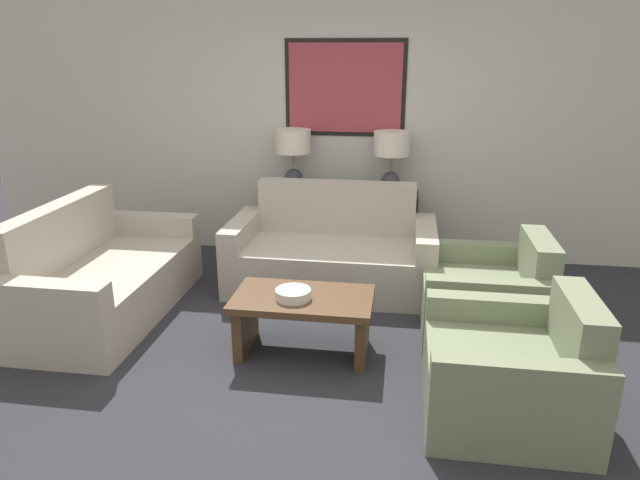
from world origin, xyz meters
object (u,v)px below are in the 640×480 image
(table_lamp_left, at_px, (293,149))
(couch_by_back_wall, at_px, (332,255))
(decorative_bowl, at_px, (293,294))
(coffee_table, at_px, (303,313))
(console_table, at_px, (341,226))
(couch_by_side, at_px, (102,279))
(armchair_near_back_wall, at_px, (488,298))
(table_lamp_right, at_px, (392,151))
(armchair_near_camera, at_px, (511,373))

(table_lamp_left, relative_size, couch_by_back_wall, 0.33)
(couch_by_back_wall, bearing_deg, decorative_bowl, -94.50)
(table_lamp_left, bearing_deg, coffee_table, -77.21)
(decorative_bowl, bearing_deg, coffee_table, 43.31)
(console_table, height_order, couch_by_side, couch_by_side)
(couch_by_side, bearing_deg, coffee_table, -12.87)
(console_table, relative_size, armchair_near_back_wall, 1.62)
(table_lamp_right, bearing_deg, decorative_bowl, -106.44)
(console_table, relative_size, decorative_bowl, 6.16)
(table_lamp_left, relative_size, armchair_near_camera, 0.64)
(table_lamp_left, bearing_deg, couch_by_side, -130.42)
(table_lamp_left, relative_size, table_lamp_right, 1.00)
(console_table, distance_m, decorative_bowl, 1.97)
(console_table, relative_size, couch_by_back_wall, 0.83)
(table_lamp_right, bearing_deg, armchair_near_camera, -71.79)
(table_lamp_left, xyz_separation_m, couch_by_side, (-1.29, -1.52, -0.84))
(couch_by_side, xyz_separation_m, decorative_bowl, (1.67, -0.45, 0.17))
(table_lamp_left, distance_m, armchair_near_back_wall, 2.40)
(console_table, distance_m, table_lamp_left, 0.91)
(table_lamp_left, distance_m, couch_by_back_wall, 1.18)
(decorative_bowl, bearing_deg, couch_by_side, 164.98)
(couch_by_back_wall, distance_m, decorative_bowl, 1.31)
(console_table, height_order, armchair_near_back_wall, armchair_near_back_wall)
(table_lamp_right, distance_m, couch_by_back_wall, 1.18)
(coffee_table, xyz_separation_m, decorative_bowl, (-0.06, -0.05, 0.16))
(console_table, xyz_separation_m, armchair_near_back_wall, (1.28, -1.38, -0.09))
(console_table, xyz_separation_m, coffee_table, (-0.04, -1.91, -0.05))
(table_lamp_left, relative_size, couch_by_side, 0.33)
(console_table, xyz_separation_m, couch_by_back_wall, (0.00, -0.68, -0.07))
(armchair_near_camera, bearing_deg, table_lamp_left, 125.76)
(couch_by_side, bearing_deg, decorative_bowl, -15.02)
(table_lamp_left, distance_m, coffee_table, 2.13)
(console_table, distance_m, coffee_table, 1.91)
(console_table, bearing_deg, armchair_near_back_wall, -47.02)
(couch_by_side, xyz_separation_m, armchair_near_back_wall, (3.06, 0.14, -0.02))
(table_lamp_left, xyz_separation_m, armchair_near_back_wall, (1.76, -1.38, -0.86))
(armchair_near_back_wall, bearing_deg, decorative_bowl, -156.98)
(table_lamp_left, height_order, armchair_near_camera, table_lamp_left)
(couch_by_back_wall, relative_size, armchair_near_camera, 1.95)
(table_lamp_right, relative_size, couch_by_side, 0.33)
(table_lamp_right, distance_m, couch_by_side, 2.84)
(couch_by_back_wall, bearing_deg, couch_by_side, -154.60)
(couch_by_back_wall, distance_m, armchair_near_camera, 2.19)
(console_table, relative_size, couch_by_side, 0.83)
(table_lamp_right, distance_m, coffee_table, 2.15)
(console_table, relative_size, table_lamp_left, 2.53)
(couch_by_back_wall, bearing_deg, console_table, 90.00)
(coffee_table, bearing_deg, armchair_near_camera, -21.93)
(table_lamp_right, relative_size, armchair_near_back_wall, 0.64)
(couch_by_back_wall, height_order, coffee_table, couch_by_back_wall)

